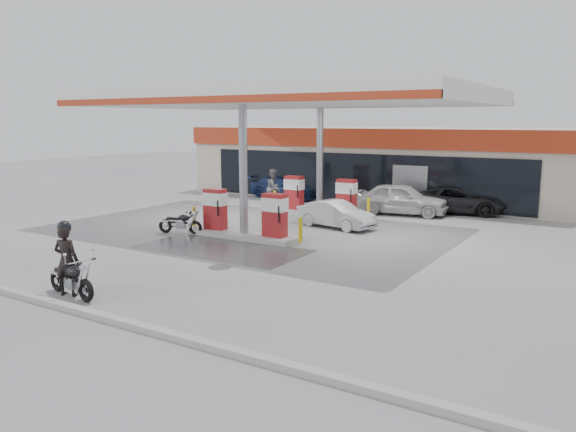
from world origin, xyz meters
name	(u,v)px	position (x,y,z in m)	size (l,w,h in m)	color
ground	(211,247)	(0.00, 0.00, 0.00)	(90.00, 90.00, 0.00)	gray
wet_patch	(222,249)	(0.50, 0.00, 0.00)	(6.00, 3.00, 0.00)	#4C4C4F
drain_cover	(220,267)	(2.00, -2.00, 0.00)	(0.70, 0.70, 0.01)	#38383A
kerb	(30,297)	(0.00, -7.00, 0.07)	(28.00, 0.25, 0.15)	gray
store_building	(385,162)	(0.01, 15.94, 2.01)	(22.00, 8.22, 4.00)	beige
canopy	(286,99)	(0.00, 5.00, 5.27)	(16.00, 10.02, 5.51)	silver
pump_island_near	(244,219)	(0.00, 2.00, 0.71)	(5.14, 1.30, 1.78)	#9E9E99
pump_island_far	(319,200)	(0.00, 8.00, 0.71)	(5.14, 1.30, 1.78)	#9E9E99
main_motorcycle	(72,280)	(0.66, -6.26, 0.45)	(1.96, 0.75, 1.01)	black
biker_main	(66,261)	(0.47, -6.23, 0.92)	(0.67, 0.44, 1.83)	black
parked_motorcycle	(181,223)	(-2.51, 1.22, 0.42)	(1.80, 0.81, 0.95)	black
sedan_white	(401,199)	(3.20, 10.20, 0.74)	(1.76, 4.37, 1.49)	silver
attendant	(274,188)	(-3.23, 9.00, 0.98)	(0.96, 0.75, 1.97)	#5C5C61
hatchback_silver	(336,214)	(2.09, 5.60, 0.56)	(1.19, 3.41, 1.12)	#ADB1B5
parked_car_left	(284,187)	(-4.50, 12.00, 0.63)	(1.75, 4.32, 1.25)	#17254C
parked_car_right	(457,200)	(5.38, 12.00, 0.64)	(2.13, 4.62, 1.28)	black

